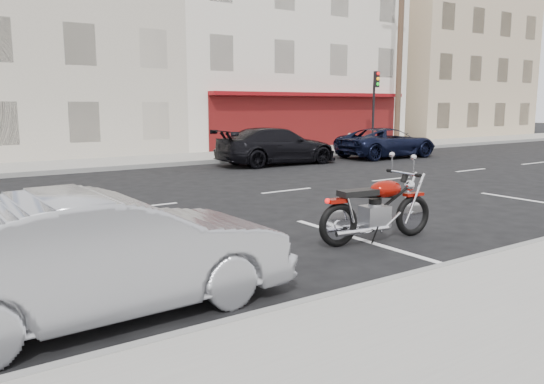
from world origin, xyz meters
The scene contains 12 objects.
ground centered at (0.00, 0.00, 0.00)m, with size 120.00×120.00×0.00m, color black.
curb_near centered at (-5.00, -7.00, 0.08)m, with size 80.00×0.12×0.16m, color gray.
bldg_cream centered at (-2.00, 16.30, 5.75)m, with size 12.00×12.00×11.50m, color #BEB4A1.
bldg_corner centered at (11.00, 16.30, 6.25)m, with size 14.00×12.00×12.50m, color silver.
bldg_far_east centered at (26.00, 16.30, 5.50)m, with size 12.00×12.00×11.00m, color tan.
utility_pole centered at (15.50, 8.60, 4.74)m, with size 1.80×0.30×9.00m.
traffic_light centered at (13.50, 8.33, 2.56)m, with size 0.26×0.30×3.80m.
fire_hydrant centered at (12.00, 8.50, 0.53)m, with size 0.20×0.20×0.72m.
motorcycle centered at (0.97, -5.26, 0.53)m, with size 2.30×0.76×1.15m.
sedan_silver centered at (-4.62, -5.81, 0.69)m, with size 1.46×4.20×1.38m, color #93959A.
suv_far centered at (10.90, 4.91, 0.65)m, with size 2.14×4.65×1.29m, color black.
car_far centered at (5.38, 5.37, 0.71)m, with size 1.99×4.90×1.42m, color black.
Camera 1 is at (-6.22, -11.41, 2.29)m, focal length 35.00 mm.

